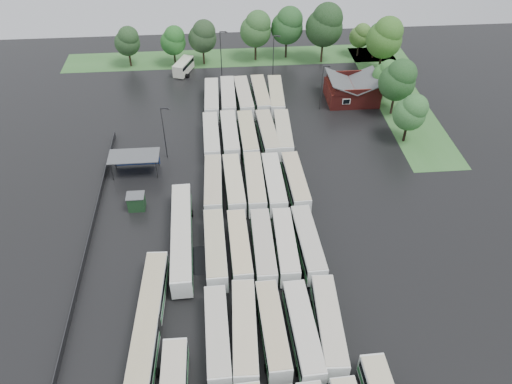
{
  "coord_description": "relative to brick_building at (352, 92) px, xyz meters",
  "views": [
    {
      "loc": [
        -2.78,
        -45.83,
        50.92
      ],
      "look_at": [
        2.0,
        12.0,
        2.5
      ],
      "focal_mm": 35.0,
      "sensor_mm": 36.0,
      "label": 1
    }
  ],
  "objects": [
    {
      "name": "lamp_post_back_w",
      "position": [
        -25.83,
        11.19,
        4.41
      ],
      "size": [
        1.66,
        0.32,
        10.81
      ],
      "color": "#2D2D30",
      "rests_on": "ground"
    },
    {
      "name": "puddle_3",
      "position": [
        -16.62,
        -46.96,
        -1.86
      ],
      "size": [
        4.12,
        4.12,
        0.01
      ],
      "primitive_type": "cylinder",
      "color": "black",
      "rests_on": "ground"
    },
    {
      "name": "bus_r1c4",
      "position": [
        -15.54,
        -54.89,
        0.08
      ],
      "size": [
        3.34,
        12.85,
        3.54
      ],
      "rotation": [
        0.0,
        0.0,
        -0.05
      ],
      "color": "white",
      "rests_on": "ground"
    },
    {
      "name": "tree_north_6",
      "position": [
        6.45,
        20.41,
        3.25
      ],
      "size": [
        4.8,
        4.8,
        7.95
      ],
      "color": "black",
      "rests_on": "ground"
    },
    {
      "name": "bus_r2c1",
      "position": [
        -25.12,
        -41.51,
        0.01
      ],
      "size": [
        2.94,
        12.32,
        3.41
      ],
      "rotation": [
        0.0,
        0.0,
        0.03
      ],
      "color": "white",
      "rests_on": "ground"
    },
    {
      "name": "tree_east_0",
      "position": [
        6.36,
        -15.62,
        4.24
      ],
      "size": [
        5.74,
        5.74,
        9.5
      ],
      "color": "black",
      "rests_on": "ground"
    },
    {
      "name": "bus_r3c4",
      "position": [
        -15.57,
        -28.19,
        0.06
      ],
      "size": [
        3.08,
        12.68,
        3.51
      ],
      "rotation": [
        0.0,
        0.0,
        0.03
      ],
      "color": "white",
      "rests_on": "ground"
    },
    {
      "name": "tree_north_1",
      "position": [
        -36.27,
        19.02,
        4.13
      ],
      "size": [
        5.63,
        5.63,
        9.32
      ],
      "color": "black",
      "rests_on": "ground"
    },
    {
      "name": "bus_r3c3",
      "position": [
        -18.99,
        -28.3,
        0.08
      ],
      "size": [
        2.83,
        12.74,
        3.54
      ],
      "rotation": [
        0.0,
        0.0,
        0.01
      ],
      "color": "white",
      "rests_on": "ground"
    },
    {
      "name": "bus_r3c2",
      "position": [
        -21.98,
        -28.03,
        0.12
      ],
      "size": [
        2.81,
        12.97,
        3.61
      ],
      "rotation": [
        0.0,
        0.0,
        -0.0
      ],
      "color": "white",
      "rests_on": "ground"
    },
    {
      "name": "bus_r5c1",
      "position": [
        -25.05,
        -0.57,
        0.11
      ],
      "size": [
        2.83,
        12.89,
        3.58
      ],
      "rotation": [
        0.0,
        0.0,
        -0.01
      ],
      "color": "white",
      "rests_on": "ground"
    },
    {
      "name": "bus_r2c4",
      "position": [
        -15.78,
        -41.62,
        0.06
      ],
      "size": [
        3.14,
        12.66,
        3.5
      ],
      "rotation": [
        0.0,
        0.0,
        0.04
      ],
      "color": "white",
      "rests_on": "ground"
    },
    {
      "name": "puddle_2",
      "position": [
        -30.57,
        -41.7,
        -1.86
      ],
      "size": [
        5.47,
        5.47,
        0.01
      ],
      "primitive_type": "cylinder",
      "color": "black",
      "rests_on": "ground"
    },
    {
      "name": "bus_r1c1",
      "position": [
        -25.32,
        -55.0,
        0.12
      ],
      "size": [
        3.2,
        13.05,
        3.61
      ],
      "rotation": [
        0.0,
        0.0,
        -0.04
      ],
      "color": "white",
      "rests_on": "ground"
    },
    {
      "name": "bus_r4c2",
      "position": [
        -22.14,
        -14.64,
        0.11
      ],
      "size": [
        3.1,
        12.97,
        3.59
      ],
      "rotation": [
        0.0,
        0.0,
        0.03
      ],
      "color": "white",
      "rests_on": "ground"
    },
    {
      "name": "tree_east_4",
      "position": [
        9.84,
        19.33,
        3.49
      ],
      "size": [
        5.03,
        5.03,
        8.33
      ],
      "color": "black",
      "rests_on": "ground"
    },
    {
      "name": "tree_north_5",
      "position": [
        -2.61,
        18.0,
        6.98
      ],
      "size": [
        8.3,
        8.3,
        13.74
      ],
      "color": "#3A271C",
      "rests_on": "ground"
    },
    {
      "name": "ground",
      "position": [
        -24.0,
        -42.77,
        -1.87
      ],
      "size": [
        160.0,
        160.0,
        0.0
      ],
      "primitive_type": "plane",
      "color": "black",
      "rests_on": "ground"
    },
    {
      "name": "artic_bus_west_b",
      "position": [
        -33.0,
        -38.83,
        0.13
      ],
      "size": [
        3.32,
        19.44,
        3.59
      ],
      "rotation": [
        0.0,
        0.0,
        0.03
      ],
      "color": "white",
      "rests_on": "ground"
    },
    {
      "name": "tree_north_2",
      "position": [
        -29.7,
        19.1,
        4.83
      ],
      "size": [
        6.29,
        6.29,
        10.41
      ],
      "color": "#342319",
      "rests_on": "ground"
    },
    {
      "name": "tree_east_1",
      "position": [
        6.83,
        -6.0,
        5.48
      ],
      "size": [
        6.89,
        6.89,
        11.42
      ],
      "color": "#32231B",
      "rests_on": "ground"
    },
    {
      "name": "bus_r5c0",
      "position": [
        -28.29,
        -0.98,
        0.09
      ],
      "size": [
        2.84,
        12.77,
        3.55
      ],
      "rotation": [
        0.0,
        0.0,
        -0.01
      ],
      "color": "white",
      "rests_on": "ground"
    },
    {
      "name": "bus_r2c0",
      "position": [
        -28.39,
        -41.66,
        0.11
      ],
      "size": [
        3.07,
        12.97,
        3.59
      ],
      "rotation": [
        0.0,
        0.0,
        0.03
      ],
      "color": "white",
      "rests_on": "ground"
    },
    {
      "name": "bus_r1c2",
      "position": [
        -22.06,
        -54.92,
        0.02
      ],
      "size": [
        3.08,
        12.44,
        3.44
      ],
      "rotation": [
        0.0,
        0.0,
        0.04
      ],
      "color": "white",
      "rests_on": "ground"
    },
    {
      "name": "bus_r4c1",
      "position": [
        -25.3,
        -14.25,
        0.1
      ],
      "size": [
        3.04,
        12.91,
        3.58
      ],
      "rotation": [
        0.0,
        0.0,
        0.02
      ],
      "color": "white",
      "rests_on": "ground"
    },
    {
      "name": "bus_r3c1",
      "position": [
        -25.24,
        -28.01,
        0.06
      ],
      "size": [
        3.13,
        12.69,
        3.51
      ],
      "rotation": [
        0.0,
        0.0,
        0.04
      ],
      "color": "white",
      "rests_on": "ground"
    },
    {
      "name": "puddle_0",
      "position": [
        -27.18,
        -59.94,
        -1.86
      ],
      "size": [
        4.48,
        4.48,
        0.01
      ],
      "primitive_type": "cylinder",
      "color": "black",
      "rests_on": "ground"
    },
    {
      "name": "bus_r5c3",
      "position": [
        -18.6,
        -0.43,
        0.1
      ],
      "size": [
        3.13,
        12.92,
        3.57
      ],
      "rotation": [
        0.0,
        0.0,
        0.03
      ],
      "color": "white",
      "rests_on": "ground"
    },
    {
      "name": "tree_north_3",
      "position": [
        -17.7,
        20.3,
        5.65
      ],
      "size": [
        7.05,
        7.05,
        11.68
      ],
      "color": "#302318",
      "rests_on": "ground"
    },
    {
      "name": "tree_east_2",
      "position": [
        6.62,
        0.04,
        3.62
      ],
      "size": [
        5.16,
        5.15,
        8.53
      ],
      "color": "#352217",
      "rests_on": "ground"
    },
    {
      "name": "bus_r2c2",
      "position": [
        -21.94,
        -41.84,
        0.06
      ],
      "size": [
        2.72,
        12.57,
        3.5
      ],
      "rotation": [
        0.0,
        0.0,
        -0.0
      ],
      "color": "white",
      "rests_on": "ground"
    },
    {
      "name": "wash_shed",
      "position": [
        -41.2,
        -20.74,
        1.12
      ],
      "size": [
        8.2,
        4.2,
        3.58
      ],
      "color": "#2D2D30",
      "rests_on": "ground"
    },
    {
      "name": "lamp_post_ne",
      "position": [
        -6.86,
        -3.14,
        3.57
      ],
      "size": [
        1.44,
        0.28,
        9.36
      ],
      "color": "#2D2D30",
      "rests_on": "ground"
    },
    {
      "name": "minibus",
      "position": [
        -34.36,
        15.0,
        -0.28
      ],
      "size": [
        4.64,
        6.97,
        2.86
      ],
      "rotation": [
        0.0,
        0.0,
        -0.38
      ],
      "color": "white",
      "rests_on": "ground"
    },
    {
      "name": "bus_r4c4",
      "position": [
        -15.8,
        -14.45,
        0.06
      ],
      "size": [
        3.21,
        12.69,
        3.5
      ],
      "rotation": [
        0.0,
        0.0,
        -0.04
      ],
      "color": "white",
      "rests_on": "ground"
    },
    {
      "name": "grass_strip_east",
      "position": [
        10.0,
        0.03,
        -1.86
      ],
      "size": [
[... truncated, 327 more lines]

